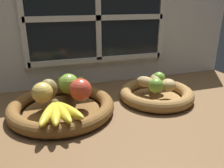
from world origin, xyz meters
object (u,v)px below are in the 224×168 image
at_px(potato_small, 168,85).
at_px(lime_near, 156,86).
at_px(pear_brown, 49,89).
at_px(lime_far, 159,78).
at_px(apple_golden_left, 42,93).
at_px(apple_red_right, 81,90).
at_px(apple_green_back, 69,84).
at_px(fruit_bowl_left, 62,107).
at_px(chili_pepper, 158,86).
at_px(fruit_bowl_right, 156,94).
at_px(banana_bunch_back, 70,84).
at_px(potato_oblong, 146,82).
at_px(potato_back, 156,79).
at_px(banana_bunch_front, 58,112).

distance_m(potato_small, lime_near, 0.06).
distance_m(pear_brown, lime_near, 0.40).
bearing_deg(potato_small, lime_far, 91.49).
bearing_deg(lime_near, lime_far, 54.16).
height_order(apple_golden_left, apple_red_right, apple_red_right).
bearing_deg(apple_green_back, fruit_bowl_left, -122.96).
bearing_deg(chili_pepper, fruit_bowl_right, -170.64).
relative_size(fruit_bowl_left, banana_bunch_back, 2.10).
bearing_deg(fruit_bowl_left, chili_pepper, -0.21).
relative_size(apple_golden_left, lime_far, 1.36).
distance_m(apple_golden_left, chili_pepper, 0.45).
xyz_separation_m(pear_brown, lime_far, (0.45, 0.01, -0.01)).
bearing_deg(pear_brown, apple_golden_left, -128.70).
height_order(potato_small, potato_oblong, potato_small).
distance_m(pear_brown, chili_pepper, 0.43).
height_order(fruit_bowl_right, potato_back, potato_back).
relative_size(pear_brown, chili_pepper, 0.68).
relative_size(apple_golden_left, potato_small, 1.17).
distance_m(potato_oblong, lime_far, 0.07).
relative_size(fruit_bowl_left, banana_bunch_front, 2.31).
height_order(banana_bunch_back, potato_back, potato_back).
bearing_deg(banana_bunch_back, apple_green_back, -100.40).
xyz_separation_m(fruit_bowl_right, potato_oblong, (-0.04, 0.03, 0.05)).
xyz_separation_m(pear_brown, potato_small, (0.45, -0.06, -0.01)).
bearing_deg(apple_green_back, banana_bunch_back, 79.60).
xyz_separation_m(fruit_bowl_left, fruit_bowl_right, (0.38, 0.00, 0.00)).
bearing_deg(potato_back, apple_green_back, 178.09).
relative_size(fruit_bowl_right, lime_far, 5.65).
relative_size(fruit_bowl_right, apple_golden_left, 4.14).
height_order(potato_back, lime_far, lime_far).
relative_size(fruit_bowl_left, fruit_bowl_right, 1.26).
distance_m(fruit_bowl_right, potato_oblong, 0.07).
relative_size(fruit_bowl_right, pear_brown, 4.07).
bearing_deg(apple_green_back, apple_red_right, -68.24).
relative_size(apple_green_back, chili_pepper, 0.72).
xyz_separation_m(potato_back, lime_far, (0.01, -0.01, 0.00)).
distance_m(apple_green_back, banana_bunch_front, 0.19).
bearing_deg(fruit_bowl_left, banana_bunch_back, 67.62).
bearing_deg(potato_back, banana_bunch_back, 168.58).
distance_m(potato_oblong, lime_near, 0.07).
bearing_deg(lime_near, apple_green_back, 163.04).
bearing_deg(lime_near, fruit_bowl_right, 56.31).
distance_m(fruit_bowl_right, banana_bunch_front, 0.42).
bearing_deg(chili_pepper, potato_oblong, 171.28).
relative_size(apple_green_back, apple_red_right, 0.97).
distance_m(apple_red_right, lime_near, 0.29).
xyz_separation_m(banana_bunch_front, potato_oblong, (0.37, 0.15, 0.01)).
distance_m(fruit_bowl_left, apple_golden_left, 0.09).
distance_m(fruit_bowl_right, pear_brown, 0.43).
bearing_deg(banana_bunch_front, potato_small, 11.14).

